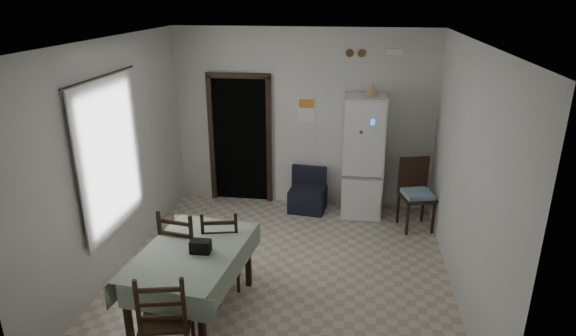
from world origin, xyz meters
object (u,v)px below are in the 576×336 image
(fridge, at_px, (363,157))
(corner_chair, at_px, (417,196))
(dining_table, at_px, (194,282))
(navy_seat, at_px, (308,190))
(dining_chair_far_left, at_px, (186,248))
(dining_chair_near_head, at_px, (167,317))
(dining_chair_far_right, at_px, (222,247))

(fridge, bearing_deg, corner_chair, -28.28)
(dining_table, bearing_deg, navy_seat, 78.27)
(dining_chair_far_left, bearing_deg, navy_seat, -107.40)
(dining_chair_far_left, bearing_deg, dining_table, 126.41)
(navy_seat, height_order, corner_chair, corner_chair)
(navy_seat, distance_m, dining_chair_near_head, 3.80)
(dining_table, xyz_separation_m, dining_chair_far_right, (0.16, 0.60, 0.12))
(navy_seat, distance_m, corner_chair, 1.74)
(navy_seat, relative_size, dining_chair_far_left, 0.64)
(fridge, height_order, corner_chair, fridge)
(corner_chair, xyz_separation_m, dining_chair_far_right, (-2.49, -1.87, -0.02))
(fridge, xyz_separation_m, dining_chair_near_head, (-1.80, -3.67, -0.42))
(corner_chair, height_order, dining_chair_far_right, corner_chair)
(fridge, relative_size, dining_chair_far_right, 1.86)
(dining_table, bearing_deg, dining_chair_far_left, 124.14)
(corner_chair, bearing_deg, navy_seat, 150.36)
(dining_chair_near_head, bearing_deg, dining_chair_far_left, -91.12)
(dining_chair_near_head, bearing_deg, dining_table, -101.51)
(dining_chair_far_left, bearing_deg, corner_chair, -136.18)
(navy_seat, relative_size, dining_chair_far_right, 0.67)
(navy_seat, height_order, dining_chair_far_left, dining_chair_far_left)
(corner_chair, xyz_separation_m, dining_chair_far_left, (-2.88, -2.01, 0.01))
(navy_seat, bearing_deg, dining_chair_far_left, -110.27)
(dining_chair_near_head, bearing_deg, fridge, -128.83)
(fridge, relative_size, navy_seat, 2.80)
(dining_table, relative_size, dining_chair_far_right, 1.48)
(navy_seat, relative_size, dining_table, 0.45)
(navy_seat, height_order, dining_chair_far_right, dining_chair_far_right)
(dining_chair_far_right, bearing_deg, corner_chair, -155.46)
(dining_table, height_order, dining_chair_near_head, dining_chair_near_head)
(corner_chair, distance_m, dining_chair_far_right, 3.11)
(dining_chair_far_left, relative_size, dining_chair_near_head, 1.00)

